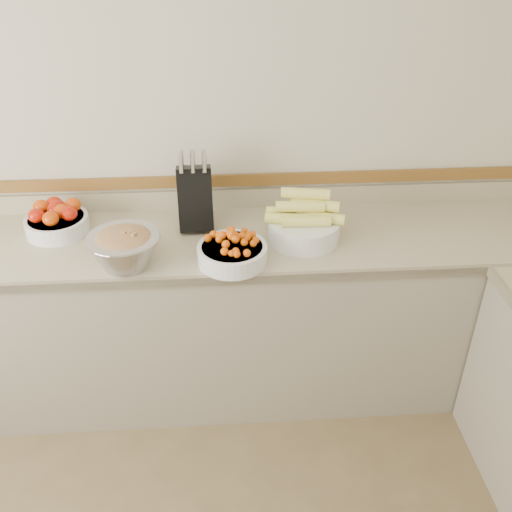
{
  "coord_description": "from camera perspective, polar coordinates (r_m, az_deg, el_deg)",
  "views": [
    {
      "loc": [
        0.21,
        -0.62,
        2.24
      ],
      "look_at": [
        0.35,
        1.35,
        1.0
      ],
      "focal_mm": 40.0,
      "sensor_mm": 36.0,
      "label": 1
    }
  ],
  "objects": [
    {
      "name": "back_wall",
      "position": [
        2.79,
        -8.3,
        12.13
      ],
      "size": [
        4.0,
        0.0,
        4.0
      ],
      "primitive_type": "plane",
      "rotation": [
        1.57,
        0.0,
        0.0
      ],
      "color": "beige",
      "rests_on": "ground_plane"
    },
    {
      "name": "counter_back",
      "position": [
        2.91,
        -7.37,
        -5.95
      ],
      "size": [
        4.0,
        0.65,
        1.08
      ],
      "color": "tan",
      "rests_on": "ground_plane"
    },
    {
      "name": "knife_block",
      "position": [
        2.69,
        -6.12,
        5.92
      ],
      "size": [
        0.17,
        0.2,
        0.39
      ],
      "color": "black",
      "rests_on": "counter_back"
    },
    {
      "name": "tomato_bowl",
      "position": [
        2.83,
        -19.32,
        3.47
      ],
      "size": [
        0.29,
        0.29,
        0.14
      ],
      "color": "white",
      "rests_on": "counter_back"
    },
    {
      "name": "cherry_tomato_bowl",
      "position": [
        2.45,
        -2.38,
        0.52
      ],
      "size": [
        0.3,
        0.3,
        0.16
      ],
      "color": "white",
      "rests_on": "counter_back"
    },
    {
      "name": "corn_bowl",
      "position": [
        2.61,
        4.82,
        3.2
      ],
      "size": [
        0.37,
        0.33,
        0.24
      ],
      "color": "white",
      "rests_on": "counter_back"
    },
    {
      "name": "rhubarb_bowl",
      "position": [
        2.47,
        -13.01,
        0.83
      ],
      "size": [
        0.31,
        0.31,
        0.18
      ],
      "color": "#B2B2BA",
      "rests_on": "counter_back"
    }
  ]
}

